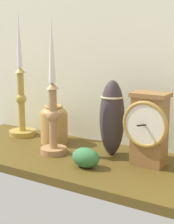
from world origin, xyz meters
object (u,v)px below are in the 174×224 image
object	(u,v)px
brass_vase_jar	(54,123)
candlestick_tall_left	(21,100)
candlestick_tall_center	(53,109)
tall_ceramic_vase	(112,118)
mantel_clock	(149,128)

from	to	relation	value
brass_vase_jar	candlestick_tall_left	bearing A→B (deg)	175.02
candlestick_tall_left	brass_vase_jar	world-z (taller)	candlestick_tall_left
candlestick_tall_center	brass_vase_jar	xyz separation A→B (cm)	(-6.72, 9.29, -7.32)
brass_vase_jar	tall_ceramic_vase	bearing A→B (deg)	-2.06
mantel_clock	candlestick_tall_left	bearing A→B (deg)	174.27
candlestick_tall_center	brass_vase_jar	bearing A→B (deg)	125.91
mantel_clock	candlestick_tall_center	size ratio (longest dim) A/B	0.48
candlestick_tall_center	tall_ceramic_vase	xyz separation A→B (cm)	(15.86, 8.47, -2.44)
candlestick_tall_center	brass_vase_jar	size ratio (longest dim) A/B	3.28
brass_vase_jar	tall_ceramic_vase	world-z (taller)	tall_ceramic_vase
mantel_clock	candlestick_tall_center	xyz separation A→B (cm)	(-28.93, -5.50, 3.27)
candlestick_tall_center	tall_ceramic_vase	world-z (taller)	candlestick_tall_center
candlestick_tall_center	tall_ceramic_vase	bearing A→B (deg)	28.11
tall_ceramic_vase	candlestick_tall_left	bearing A→B (deg)	176.73
mantel_clock	candlestick_tall_center	world-z (taller)	candlestick_tall_center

